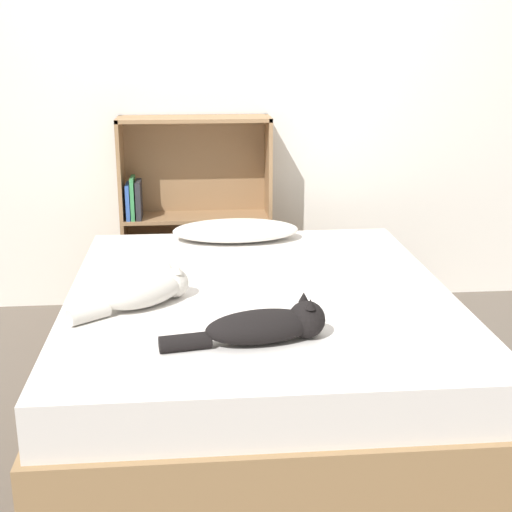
{
  "coord_description": "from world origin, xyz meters",
  "views": [
    {
      "loc": [
        -0.26,
        -2.71,
        1.5
      ],
      "look_at": [
        0.0,
        0.14,
        0.62
      ],
      "focal_mm": 50.0,
      "sensor_mm": 36.0,
      "label": 1
    }
  ],
  "objects_px": {
    "cat_dark": "(268,326)",
    "bookshelf": "(193,214)",
    "bed": "(259,349)",
    "pillow": "(236,230)",
    "cat_light": "(145,291)"
  },
  "relations": [
    {
      "from": "cat_light",
      "to": "bookshelf",
      "type": "xyz_separation_m",
      "value": [
        0.19,
        1.33,
        -0.03
      ]
    },
    {
      "from": "pillow",
      "to": "bed",
      "type": "bearing_deg",
      "value": -86.36
    },
    {
      "from": "pillow",
      "to": "cat_light",
      "type": "distance_m",
      "value": 0.97
    },
    {
      "from": "bed",
      "to": "cat_dark",
      "type": "relative_size",
      "value": 3.31
    },
    {
      "from": "bookshelf",
      "to": "bed",
      "type": "bearing_deg",
      "value": -77.83
    },
    {
      "from": "bed",
      "to": "cat_light",
      "type": "relative_size",
      "value": 4.1
    },
    {
      "from": "cat_dark",
      "to": "bed",
      "type": "bearing_deg",
      "value": 77.92
    },
    {
      "from": "cat_light",
      "to": "bookshelf",
      "type": "bearing_deg",
      "value": 44.95
    },
    {
      "from": "bed",
      "to": "pillow",
      "type": "distance_m",
      "value": 0.81
    },
    {
      "from": "cat_dark",
      "to": "bookshelf",
      "type": "bearing_deg",
      "value": 88.09
    },
    {
      "from": "cat_light",
      "to": "cat_dark",
      "type": "xyz_separation_m",
      "value": [
        0.43,
        -0.38,
        -0.0
      ]
    },
    {
      "from": "cat_dark",
      "to": "bookshelf",
      "type": "relative_size",
      "value": 0.51
    },
    {
      "from": "pillow",
      "to": "cat_dark",
      "type": "bearing_deg",
      "value": -88.76
    },
    {
      "from": "bed",
      "to": "cat_dark",
      "type": "xyz_separation_m",
      "value": [
        -0.02,
        -0.51,
        0.32
      ]
    },
    {
      "from": "pillow",
      "to": "cat_light",
      "type": "bearing_deg",
      "value": -114.37
    }
  ]
}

